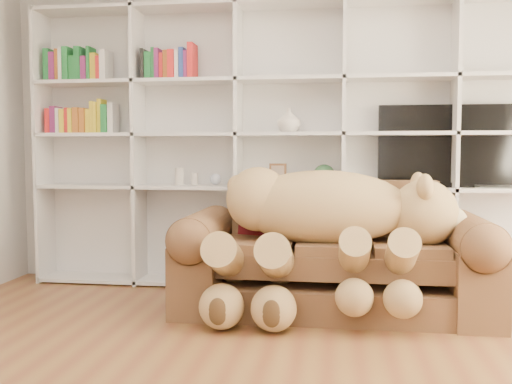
# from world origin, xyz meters

# --- Properties ---
(wall_back) EXTENTS (5.00, 0.02, 2.70)m
(wall_back) POSITION_xyz_m (0.00, 2.50, 1.35)
(wall_back) COLOR silver
(wall_back) RESTS_ON floor
(bookshelf) EXTENTS (4.43, 0.35, 2.40)m
(bookshelf) POSITION_xyz_m (-0.24, 2.36, 1.31)
(bookshelf) COLOR silver
(bookshelf) RESTS_ON floor
(sofa) EXTENTS (2.22, 0.96, 0.93)m
(sofa) POSITION_xyz_m (0.36, 1.67, 0.35)
(sofa) COLOR brown
(sofa) RESTS_ON floor
(teddy_bear) EXTENTS (1.78, 0.94, 1.03)m
(teddy_bear) POSITION_xyz_m (0.30, 1.49, 0.66)
(teddy_bear) COLOR tan
(teddy_bear) RESTS_ON sofa
(throw_pillow) EXTENTS (0.46, 0.33, 0.43)m
(throw_pillow) POSITION_xyz_m (-0.13, 1.83, 0.68)
(throw_pillow) COLOR #590F17
(throw_pillow) RESTS_ON sofa
(tv) EXTENTS (1.13, 0.18, 0.67)m
(tv) POSITION_xyz_m (1.29, 2.35, 1.20)
(tv) COLOR black
(tv) RESTS_ON bookshelf
(picture_frame) EXTENTS (0.14, 0.03, 0.18)m
(picture_frame) POSITION_xyz_m (-0.10, 2.30, 0.96)
(picture_frame) COLOR brown
(picture_frame) RESTS_ON bookshelf
(green_vase) EXTENTS (0.18, 0.18, 0.18)m
(green_vase) POSITION_xyz_m (0.28, 2.30, 0.96)
(green_vase) COLOR #31603A
(green_vase) RESTS_ON bookshelf
(figurine_tall) EXTENTS (0.08, 0.08, 0.15)m
(figurine_tall) POSITION_xyz_m (-0.96, 2.30, 0.94)
(figurine_tall) COLOR beige
(figurine_tall) RESTS_ON bookshelf
(figurine_short) EXTENTS (0.08, 0.08, 0.11)m
(figurine_short) POSITION_xyz_m (-0.82, 2.30, 0.92)
(figurine_short) COLOR beige
(figurine_short) RESTS_ON bookshelf
(snow_globe) EXTENTS (0.10, 0.10, 0.10)m
(snow_globe) POSITION_xyz_m (-0.64, 2.30, 0.92)
(snow_globe) COLOR silver
(snow_globe) RESTS_ON bookshelf
(shelf_vase) EXTENTS (0.23, 0.23, 0.20)m
(shelf_vase) POSITION_xyz_m (-0.01, 2.30, 1.42)
(shelf_vase) COLOR silver
(shelf_vase) RESTS_ON bookshelf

